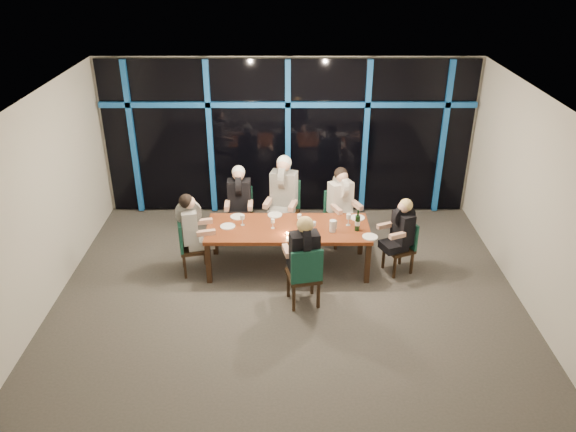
{
  "coord_description": "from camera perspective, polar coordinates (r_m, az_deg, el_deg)",
  "views": [
    {
      "loc": [
        -0.01,
        -7.1,
        4.96
      ],
      "look_at": [
        0.0,
        0.6,
        1.05
      ],
      "focal_mm": 35.0,
      "sensor_mm": 36.0,
      "label": 1
    }
  ],
  "objects": [
    {
      "name": "diner_far_right",
      "position": [
        9.66,
        5.45,
        2.08
      ],
      "size": [
        0.6,
        0.66,
        0.94
      ],
      "rotation": [
        0.0,
        0.0,
        0.41
      ],
      "color": "silver",
      "rests_on": "ground"
    },
    {
      "name": "diner_near_mid",
      "position": [
        8.0,
        1.62,
        -3.18
      ],
      "size": [
        0.55,
        0.66,
        0.97
      ],
      "rotation": [
        0.0,
        0.0,
        3.35
      ],
      "color": "black",
      "rests_on": "ground"
    },
    {
      "name": "chair_far_mid",
      "position": [
        9.96,
        -0.34,
        0.96
      ],
      "size": [
        0.6,
        0.6,
        1.07
      ],
      "rotation": [
        0.0,
        0.0,
        -0.25
      ],
      "color": "black",
      "rests_on": "ground"
    },
    {
      "name": "plate_end_right",
      "position": [
        8.74,
        8.33,
        -2.1
      ],
      "size": [
        0.24,
        0.24,
        0.01
      ],
      "primitive_type": "cylinder",
      "color": "white",
      "rests_on": "dining_table"
    },
    {
      "name": "tea_light",
      "position": [
        8.73,
        -0.06,
        -1.79
      ],
      "size": [
        0.04,
        0.04,
        0.03
      ],
      "primitive_type": "cylinder",
      "color": "#F49F49",
      "rests_on": "dining_table"
    },
    {
      "name": "plate_near_mid",
      "position": [
        8.57,
        0.71,
        -2.44
      ],
      "size": [
        0.24,
        0.24,
        0.01
      ],
      "primitive_type": "cylinder",
      "color": "white",
      "rests_on": "dining_table"
    },
    {
      "name": "water_pitcher",
      "position": [
        8.8,
        4.58,
        -1.02
      ],
      "size": [
        0.12,
        0.11,
        0.19
      ],
      "rotation": [
        0.0,
        0.0,
        0.39
      ],
      "color": "silver",
      "rests_on": "dining_table"
    },
    {
      "name": "chair_far_right",
      "position": [
        9.89,
        5.13,
        0.25
      ],
      "size": [
        0.59,
        0.59,
        0.96
      ],
      "rotation": [
        0.0,
        0.0,
        0.41
      ],
      "color": "black",
      "rests_on": "ground"
    },
    {
      "name": "wine_glass_a",
      "position": [
        8.87,
        -1.56,
        -0.57
      ],
      "size": [
        0.06,
        0.06,
        0.16
      ],
      "color": "white",
      "rests_on": "dining_table"
    },
    {
      "name": "plate_far_left",
      "position": [
        9.3,
        -5.14,
        -0.07
      ],
      "size": [
        0.24,
        0.24,
        0.01
      ],
      "primitive_type": "cylinder",
      "color": "white",
      "rests_on": "dining_table"
    },
    {
      "name": "plate_end_left",
      "position": [
        9.01,
        -6.14,
        -1.05
      ],
      "size": [
        0.24,
        0.24,
        0.01
      ],
      "primitive_type": "cylinder",
      "color": "white",
      "rests_on": "dining_table"
    },
    {
      "name": "wine_glass_d",
      "position": [
        8.98,
        -4.66,
        -0.18
      ],
      "size": [
        0.07,
        0.07,
        0.18
      ],
      "color": "silver",
      "rests_on": "dining_table"
    },
    {
      "name": "chair_near_mid",
      "position": [
        8.13,
        1.72,
        -5.87
      ],
      "size": [
        0.55,
        0.55,
        0.99
      ],
      "rotation": [
        0.0,
        0.0,
        3.35
      ],
      "color": "black",
      "rests_on": "ground"
    },
    {
      "name": "wine_glass_b",
      "position": [
        8.98,
        1.17,
        -0.12
      ],
      "size": [
        0.07,
        0.07,
        0.17
      ],
      "color": "silver",
      "rests_on": "dining_table"
    },
    {
      "name": "wine_glass_c",
      "position": [
        8.77,
        2.64,
        -0.87
      ],
      "size": [
        0.07,
        0.07,
        0.17
      ],
      "color": "white",
      "rests_on": "dining_table"
    },
    {
      "name": "window_wall",
      "position": [
        10.59,
        0.05,
        8.15
      ],
      "size": [
        6.86,
        0.43,
        2.94
      ],
      "color": "black",
      "rests_on": "ground"
    },
    {
      "name": "plate_far_right",
      "position": [
        9.29,
        7.07,
        -0.18
      ],
      "size": [
        0.24,
        0.24,
        0.01
      ],
      "primitive_type": "cylinder",
      "color": "white",
      "rests_on": "dining_table"
    },
    {
      "name": "chair_far_left",
      "position": [
        9.97,
        -4.88,
        0.49
      ],
      "size": [
        0.46,
        0.46,
        0.96
      ],
      "rotation": [
        0.0,
        0.0,
        0.02
      ],
      "color": "black",
      "rests_on": "ground"
    },
    {
      "name": "diner_far_left",
      "position": [
        9.73,
        -4.99,
        2.29
      ],
      "size": [
        0.48,
        0.6,
        0.94
      ],
      "rotation": [
        0.0,
        0.0,
        0.02
      ],
      "color": "black",
      "rests_on": "ground"
    },
    {
      "name": "wine_bottle",
      "position": [
        8.85,
        7.07,
        -0.68
      ],
      "size": [
        0.08,
        0.08,
        0.35
      ],
      "rotation": [
        0.0,
        0.0,
        -0.35
      ],
      "color": "black",
      "rests_on": "dining_table"
    },
    {
      "name": "wine_glass_e",
      "position": [
        8.99,
        6.17,
        -0.12
      ],
      "size": [
        0.08,
        0.08,
        0.2
      ],
      "color": "silver",
      "rests_on": "dining_table"
    },
    {
      "name": "chair_end_left",
      "position": [
        9.08,
        -10.1,
        -2.77
      ],
      "size": [
        0.53,
        0.53,
        0.94
      ],
      "rotation": [
        0.0,
        0.0,
        1.81
      ],
      "color": "black",
      "rests_on": "ground"
    },
    {
      "name": "room",
      "position": [
        7.68,
        0.0,
        4.47
      ],
      "size": [
        7.04,
        7.0,
        3.02
      ],
      "color": "#504C47",
      "rests_on": "ground"
    },
    {
      "name": "plate_far_mid",
      "position": [
        9.32,
        -1.34,
        0.12
      ],
      "size": [
        0.24,
        0.24,
        0.01
      ],
      "primitive_type": "cylinder",
      "color": "white",
      "rests_on": "dining_table"
    },
    {
      "name": "chair_end_right",
      "position": [
        9.19,
        11.62,
        -2.77
      ],
      "size": [
        0.53,
        0.53,
        0.88
      ],
      "rotation": [
        0.0,
        0.0,
        5.12
      ],
      "color": "black",
      "rests_on": "ground"
    },
    {
      "name": "diner_end_left",
      "position": [
        8.9,
        -9.78,
        -0.62
      ],
      "size": [
        0.63,
        0.53,
        0.92
      ],
      "rotation": [
        0.0,
        0.0,
        1.81
      ],
      "color": "black",
      "rests_on": "ground"
    },
    {
      "name": "diner_end_right",
      "position": [
        8.99,
        11.43,
        -0.94
      ],
      "size": [
        0.6,
        0.55,
        0.85
      ],
      "rotation": [
        0.0,
        0.0,
        5.12
      ],
      "color": "black",
      "rests_on": "ground"
    },
    {
      "name": "dining_table",
      "position": [
        8.98,
        -0.0,
        -1.52
      ],
      "size": [
        2.6,
        1.0,
        0.75
      ],
      "color": "brown",
      "rests_on": "ground"
    },
    {
      "name": "diner_far_mid",
      "position": [
        9.7,
        -0.48,
        2.98
      ],
      "size": [
        0.61,
        0.72,
        1.05
      ],
      "rotation": [
        0.0,
        0.0,
        -0.25
      ],
      "color": "black",
      "rests_on": "ground"
    }
  ]
}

